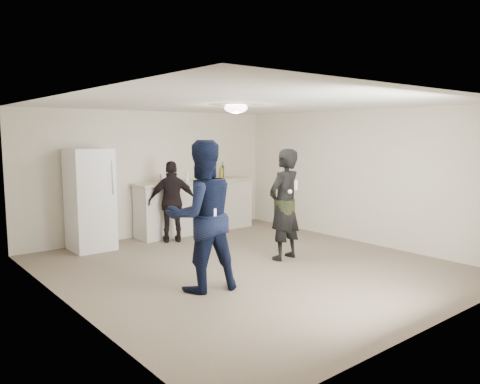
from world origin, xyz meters
TOP-DOWN VIEW (x-y plane):
  - floor at (0.00, 0.00)m, footprint 6.00×6.00m
  - ceiling at (0.00, 0.00)m, footprint 6.00×6.00m
  - wall_back at (0.00, 3.00)m, footprint 6.00×0.00m
  - wall_front at (0.00, -3.00)m, footprint 6.00×0.00m
  - wall_left at (-2.75, 0.00)m, footprint 0.00×6.00m
  - wall_right at (2.75, 0.00)m, footprint 0.00×6.00m
  - counter at (0.82, 2.67)m, footprint 2.60×0.56m
  - counter_top at (0.82, 2.67)m, footprint 2.68×0.64m
  - fridge at (-1.47, 2.60)m, footprint 0.70×0.70m
  - fridge_handle at (-1.19, 2.23)m, footprint 0.02×0.02m
  - ceiling_dome at (0.00, 0.30)m, footprint 0.36×0.36m
  - shaker at (0.06, 2.81)m, footprint 0.08×0.08m
  - man at (-1.17, -0.45)m, footprint 1.10×0.94m
  - woman at (0.74, -0.04)m, footprint 0.72×0.53m
  - camo_shorts at (0.74, -0.04)m, footprint 0.34×0.34m
  - spectator at (-0.03, 2.18)m, footprint 0.98×0.75m
  - remote_man at (-1.17, -0.73)m, footprint 0.04×0.04m
  - nunchuk_man at (-1.05, -0.70)m, footprint 0.07×0.07m
  - remote_woman at (0.74, -0.29)m, footprint 0.04×0.04m
  - nunchuk_woman at (0.64, -0.26)m, footprint 0.07×0.07m
  - bottle_cluster at (1.29, 2.70)m, footprint 1.21×0.39m

SIDE VIEW (x-z plane):
  - floor at x=0.00m, z-range 0.00..0.00m
  - counter at x=0.82m, z-range 0.00..1.05m
  - spectator at x=-0.03m, z-range 0.00..1.55m
  - camo_shorts at x=0.74m, z-range 0.71..0.99m
  - fridge at x=-1.47m, z-range 0.00..1.80m
  - woman at x=0.74m, z-range 0.00..1.82m
  - nunchuk_man at x=-1.05m, z-range 0.95..1.01m
  - man at x=-1.17m, z-range 0.00..1.98m
  - remote_man at x=-1.17m, z-range 0.98..1.12m
  - counter_top at x=0.82m, z-range 1.05..1.09m
  - nunchuk_woman at x=0.64m, z-range 1.11..1.18m
  - shaker at x=0.06m, z-range 1.09..1.26m
  - bottle_cluster at x=1.29m, z-range 1.07..1.34m
  - wall_back at x=0.00m, z-range -1.75..4.25m
  - wall_front at x=0.00m, z-range -1.75..4.25m
  - wall_left at x=-2.75m, z-range -1.75..4.25m
  - wall_right at x=2.75m, z-range -1.75..4.25m
  - remote_woman at x=0.74m, z-range 1.18..1.32m
  - fridge_handle at x=-1.19m, z-range 1.00..1.60m
  - ceiling_dome at x=0.00m, z-range 2.37..2.53m
  - ceiling at x=0.00m, z-range 2.50..2.50m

